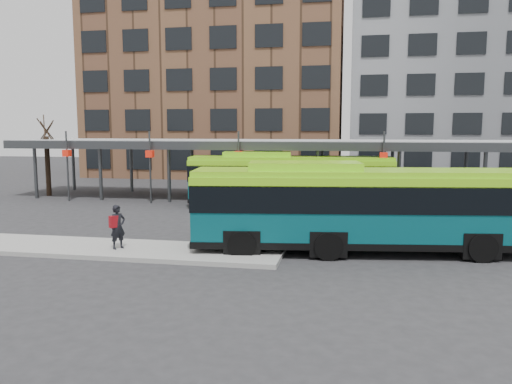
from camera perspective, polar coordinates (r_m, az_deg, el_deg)
name	(u,v)px	position (r m, az deg, el deg)	size (l,w,h in m)	color
ground	(257,240)	(22.31, 0.15, -5.55)	(120.00, 120.00, 0.00)	#28282B
boarding_island	(111,249)	(21.24, -16.22, -6.25)	(14.00, 3.00, 0.18)	gray
canopy	(290,144)	(34.52, 3.94, 5.49)	(40.00, 6.53, 4.80)	#999B9E
tree	(48,163)	(40.04, -22.72, 3.08)	(1.64, 1.64, 5.60)	black
building_brick	(220,72)	(55.52, -4.15, 13.47)	(26.00, 14.00, 22.00)	brown
building_grey	(475,77)	(54.99, 23.72, 11.90)	(24.00, 14.00, 20.00)	slate
bus_front	(358,206)	(20.30, 11.54, -1.54)	(13.43, 4.54, 3.63)	#074850
bus_rear	(289,178)	(31.70, 3.84, 1.57)	(12.93, 4.32, 3.50)	#074850
pedestrian	(118,227)	(20.62, -15.53, -3.83)	(0.71, 0.77, 1.77)	black
bike_rack	(492,200)	(34.88, 25.34, -0.82)	(5.45, 1.53, 1.04)	slate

